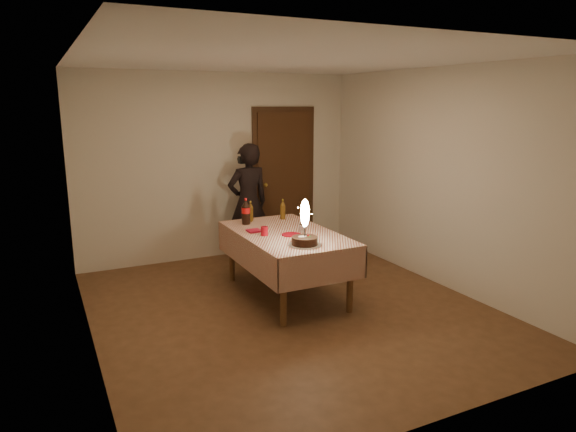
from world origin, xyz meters
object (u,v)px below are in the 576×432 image
at_px(cola_bottle, 246,212).
at_px(amber_bottle_right, 283,210).
at_px(dining_table, 286,241).
at_px(clear_cup, 302,228).
at_px(birthday_cake, 305,234).
at_px(red_cup, 264,231).
at_px(amber_bottle_left, 251,212).
at_px(red_plate, 291,235).
at_px(photographer, 248,203).

xyz_separation_m(cola_bottle, amber_bottle_right, (0.51, 0.05, -0.03)).
relative_size(dining_table, clear_cup, 19.11).
height_order(birthday_cake, amber_bottle_right, birthday_cake).
relative_size(red_cup, amber_bottle_left, 0.39).
bearing_deg(dining_table, amber_bottle_right, 67.53).
distance_m(dining_table, clear_cup, 0.23).
bearing_deg(clear_cup, red_plate, -159.71).
height_order(red_plate, red_cup, red_cup).
relative_size(birthday_cake, photographer, 0.29).
xyz_separation_m(dining_table, red_cup, (-0.27, -0.02, 0.15)).
relative_size(red_plate, amber_bottle_right, 0.86).
relative_size(red_plate, amber_bottle_left, 0.86).
height_order(dining_table, red_plate, red_plate).
bearing_deg(cola_bottle, dining_table, -66.06).
bearing_deg(clear_cup, cola_bottle, 123.88).
xyz_separation_m(birthday_cake, amber_bottle_left, (-0.09, 1.24, -0.00)).
distance_m(dining_table, amber_bottle_left, 0.74).
relative_size(amber_bottle_right, photographer, 0.15).
bearing_deg(red_cup, cola_bottle, 88.18).
distance_m(birthday_cake, clear_cup, 0.55).
bearing_deg(photographer, red_cup, -105.20).
distance_m(birthday_cake, red_plate, 0.45).
bearing_deg(red_cup, birthday_cake, -68.03).
distance_m(amber_bottle_left, amber_bottle_right, 0.41).
xyz_separation_m(red_plate, amber_bottle_right, (0.25, 0.75, 0.11)).
bearing_deg(red_plate, clear_cup, 20.29).
bearing_deg(red_cup, clear_cup, -5.79).
relative_size(red_plate, clear_cup, 2.44).
relative_size(red_cup, cola_bottle, 0.31).
height_order(birthday_cake, red_cup, birthday_cake).
height_order(dining_table, cola_bottle, cola_bottle).
xyz_separation_m(dining_table, cola_bottle, (-0.26, 0.58, 0.25)).
distance_m(red_plate, amber_bottle_left, 0.84).
height_order(clear_cup, photographer, photographer).
relative_size(birthday_cake, amber_bottle_left, 1.89).
height_order(clear_cup, amber_bottle_right, amber_bottle_right).
xyz_separation_m(red_cup, amber_bottle_left, (0.12, 0.71, 0.07)).
xyz_separation_m(dining_table, amber_bottle_left, (-0.15, 0.69, 0.22)).
bearing_deg(amber_bottle_right, clear_cup, -97.03).
bearing_deg(birthday_cake, amber_bottle_left, 94.26).
bearing_deg(birthday_cake, photographer, 84.76).
height_order(dining_table, clear_cup, clear_cup).
relative_size(dining_table, red_plate, 7.82).
height_order(cola_bottle, amber_bottle_right, cola_bottle).
relative_size(red_plate, cola_bottle, 0.69).
relative_size(cola_bottle, amber_bottle_right, 1.25).
height_order(dining_table, red_cup, red_cup).
relative_size(clear_cup, amber_bottle_right, 0.35).
height_order(cola_bottle, amber_bottle_left, cola_bottle).
xyz_separation_m(cola_bottle, photographer, (0.38, 0.89, -0.08)).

